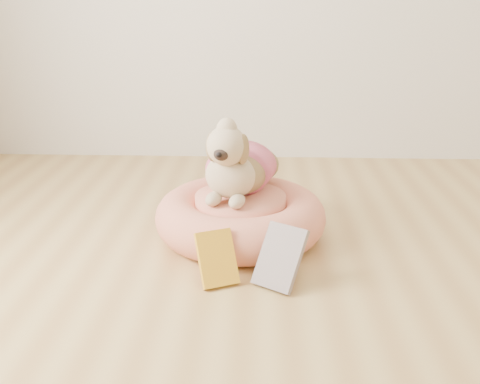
{
  "coord_description": "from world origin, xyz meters",
  "views": [
    {
      "loc": [
        -0.24,
        -0.9,
        0.91
      ],
      "look_at": [
        -0.31,
        1.04,
        0.21
      ],
      "focal_mm": 40.0,
      "sensor_mm": 36.0,
      "label": 1
    }
  ],
  "objects_px": {
    "pet_bed": "(240,216)",
    "dog": "(238,153)",
    "book_yellow": "(217,258)",
    "book_white": "(280,257)"
  },
  "relations": [
    {
      "from": "pet_bed",
      "to": "dog",
      "type": "xyz_separation_m",
      "value": [
        -0.01,
        0.02,
        0.26
      ]
    },
    {
      "from": "pet_bed",
      "to": "book_yellow",
      "type": "distance_m",
      "value": 0.38
    },
    {
      "from": "pet_bed",
      "to": "book_yellow",
      "type": "relative_size",
      "value": 3.61
    },
    {
      "from": "dog",
      "to": "book_white",
      "type": "relative_size",
      "value": 2.09
    },
    {
      "from": "pet_bed",
      "to": "dog",
      "type": "relative_size",
      "value": 1.49
    },
    {
      "from": "pet_bed",
      "to": "book_white",
      "type": "xyz_separation_m",
      "value": [
        0.15,
        -0.38,
        0.01
      ]
    },
    {
      "from": "book_yellow",
      "to": "book_white",
      "type": "bearing_deg",
      "value": -24.11
    },
    {
      "from": "pet_bed",
      "to": "book_yellow",
      "type": "xyz_separation_m",
      "value": [
        -0.06,
        -0.38,
        0.0
      ]
    },
    {
      "from": "book_yellow",
      "to": "dog",
      "type": "bearing_deg",
      "value": 59.0
    },
    {
      "from": "book_yellow",
      "to": "book_white",
      "type": "relative_size",
      "value": 0.86
    }
  ]
}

